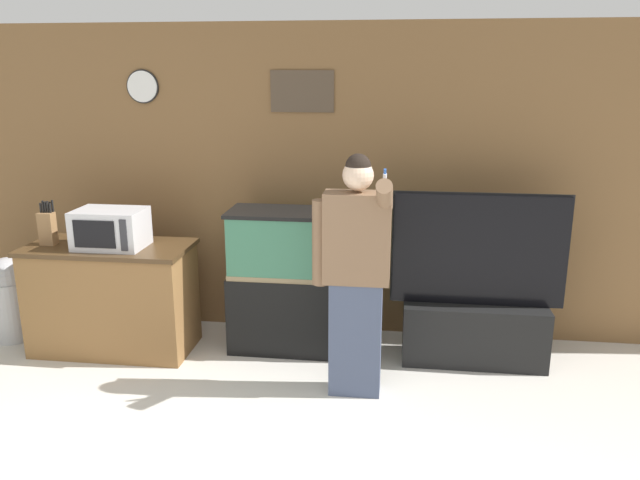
% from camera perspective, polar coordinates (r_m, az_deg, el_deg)
% --- Properties ---
extents(wall_back_paneled, '(10.00, 0.08, 2.60)m').
position_cam_1_polar(wall_back_paneled, '(5.33, -3.47, 5.32)').
color(wall_back_paneled, brown).
rests_on(wall_back_paneled, ground_plane).
extents(counter_island, '(1.30, 0.63, 0.88)m').
position_cam_1_polar(counter_island, '(5.34, -18.42, -5.01)').
color(counter_island, brown).
rests_on(counter_island, ground_plane).
extents(microwave, '(0.53, 0.37, 0.30)m').
position_cam_1_polar(microwave, '(5.11, -18.61, 1.00)').
color(microwave, silver).
rests_on(microwave, counter_island).
extents(knife_block, '(0.12, 0.09, 0.35)m').
position_cam_1_polar(knife_block, '(5.37, -23.65, 1.09)').
color(knife_block, olive).
rests_on(knife_block, counter_island).
extents(aquarium_on_stand, '(1.06, 0.48, 1.16)m').
position_cam_1_polar(aquarium_on_stand, '(5.04, -2.23, -3.75)').
color(aquarium_on_stand, black).
rests_on(aquarium_on_stand, ground_plane).
extents(tv_on_stand, '(1.32, 0.40, 1.35)m').
position_cam_1_polar(tv_on_stand, '(5.02, 13.97, -6.55)').
color(tv_on_stand, black).
rests_on(tv_on_stand, ground_plane).
extents(person_standing, '(0.54, 0.40, 1.70)m').
position_cam_1_polar(person_standing, '(4.25, 3.23, -3.06)').
color(person_standing, '#424C66').
rests_on(person_standing, ground_plane).
extents(trash_bin, '(0.34, 0.34, 0.72)m').
position_cam_1_polar(trash_bin, '(5.90, -26.47, -4.74)').
color(trash_bin, '#B7B7BC').
rests_on(trash_bin, ground_plane).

